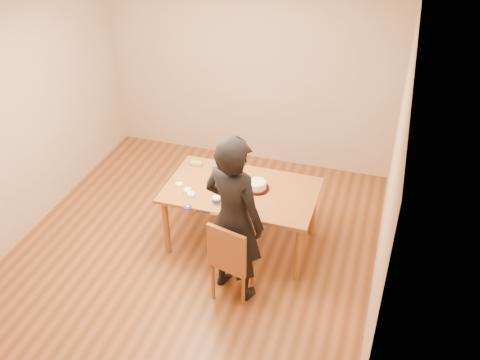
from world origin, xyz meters
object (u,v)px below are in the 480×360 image
(dining_table, at_px, (241,191))
(dining_chair, at_px, (233,258))
(cake_plate, at_px, (257,188))
(cake, at_px, (257,185))
(person, at_px, (234,219))

(dining_table, xyz_separation_m, dining_chair, (0.15, -0.78, -0.28))
(dining_table, bearing_deg, cake_plate, 17.83)
(dining_table, height_order, cake_plate, cake_plate)
(cake_plate, relative_size, cake, 1.31)
(cake_plate, relative_size, person, 0.15)
(dining_chair, bearing_deg, dining_table, 115.11)
(dining_chair, bearing_deg, person, 104.16)
(dining_table, distance_m, cake_plate, 0.17)
(dining_table, xyz_separation_m, cake, (0.16, 0.05, 0.07))
(dining_table, relative_size, cake, 8.17)
(person, bearing_deg, cake, -71.59)
(dining_table, xyz_separation_m, cake_plate, (0.16, 0.05, 0.03))
(dining_chair, height_order, cake, cake)
(dining_table, relative_size, dining_chair, 4.42)
(dining_table, height_order, cake, cake)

